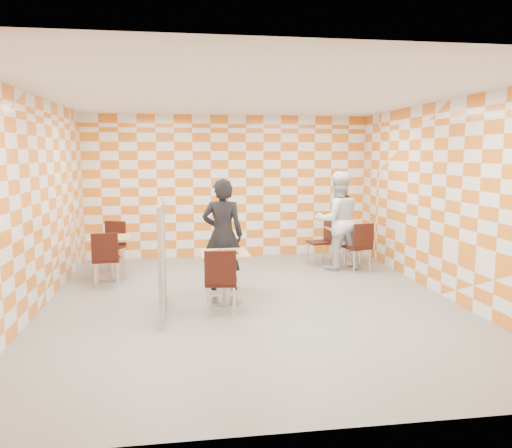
{
  "coord_description": "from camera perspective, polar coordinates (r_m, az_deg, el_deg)",
  "views": [
    {
      "loc": [
        -0.98,
        -7.09,
        2.18
      ],
      "look_at": [
        0.1,
        0.2,
        1.15
      ],
      "focal_mm": 35.0,
      "sensor_mm": 36.0,
      "label": 1
    }
  ],
  "objects": [
    {
      "name": "room_shell",
      "position": [
        7.72,
        -1.11,
        2.91
      ],
      "size": [
        7.0,
        7.0,
        7.0
      ],
      "color": "gray",
      "rests_on": "ground"
    },
    {
      "name": "main_table",
      "position": [
        7.4,
        -3.59,
        -5.11
      ],
      "size": [
        0.7,
        0.7,
        0.75
      ],
      "color": "tan",
      "rests_on": "ground"
    },
    {
      "name": "second_table",
      "position": [
        10.07,
        10.11,
        -1.72
      ],
      "size": [
        0.7,
        0.7,
        0.75
      ],
      "color": "tan",
      "rests_on": "ground"
    },
    {
      "name": "empty_table",
      "position": [
        9.13,
        -16.25,
        -2.91
      ],
      "size": [
        0.7,
        0.7,
        0.75
      ],
      "color": "tan",
      "rests_on": "ground"
    },
    {
      "name": "chair_main_front",
      "position": [
        6.74,
        -4.03,
        -6.11
      ],
      "size": [
        0.48,
        0.49,
        0.92
      ],
      "color": "black",
      "rests_on": "ground"
    },
    {
      "name": "chair_second_front",
      "position": [
        9.46,
        11.8,
        -2.17
      ],
      "size": [
        0.5,
        0.51,
        0.92
      ],
      "color": "black",
      "rests_on": "ground"
    },
    {
      "name": "chair_second_side",
      "position": [
        10.0,
        7.73,
        -1.53
      ],
      "size": [
        0.48,
        0.47,
        0.92
      ],
      "color": "black",
      "rests_on": "ground"
    },
    {
      "name": "chair_empty_near",
      "position": [
        8.54,
        -16.8,
        -3.44
      ],
      "size": [
        0.45,
        0.45,
        0.92
      ],
      "color": "black",
      "rests_on": "ground"
    },
    {
      "name": "chair_empty_far",
      "position": [
        9.8,
        -16.01,
        -1.96
      ],
      "size": [
        0.54,
        0.55,
        0.92
      ],
      "color": "black",
      "rests_on": "ground"
    },
    {
      "name": "partition",
      "position": [
        6.87,
        -10.69,
        -3.86
      ],
      "size": [
        0.08,
        1.38,
        1.55
      ],
      "color": "white",
      "rests_on": "ground"
    },
    {
      "name": "man_dark",
      "position": [
        8.02,
        -3.83,
        -1.24
      ],
      "size": [
        0.72,
        0.54,
        1.8
      ],
      "primitive_type": "imported",
      "rotation": [
        0.0,
        0.0,
        2.97
      ],
      "color": "black",
      "rests_on": "ground"
    },
    {
      "name": "man_white",
      "position": [
        9.61,
        9.32,
        0.39
      ],
      "size": [
        0.94,
        0.75,
        1.86
      ],
      "primitive_type": "imported",
      "rotation": [
        0.0,
        0.0,
        3.19
      ],
      "color": "white",
      "rests_on": "ground"
    },
    {
      "name": "pizza_on_foil",
      "position": [
        7.33,
        -3.6,
        -3.17
      ],
      "size": [
        0.4,
        0.4,
        0.04
      ],
      "color": "silver",
      "rests_on": "main_table"
    },
    {
      "name": "sport_bottle",
      "position": [
        10.07,
        9.07,
        0.19
      ],
      "size": [
        0.06,
        0.06,
        0.2
      ],
      "color": "white",
      "rests_on": "second_table"
    },
    {
      "name": "soda_bottle",
      "position": [
        10.14,
        10.56,
        0.3
      ],
      "size": [
        0.07,
        0.07,
        0.23
      ],
      "color": "black",
      "rests_on": "second_table"
    }
  ]
}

